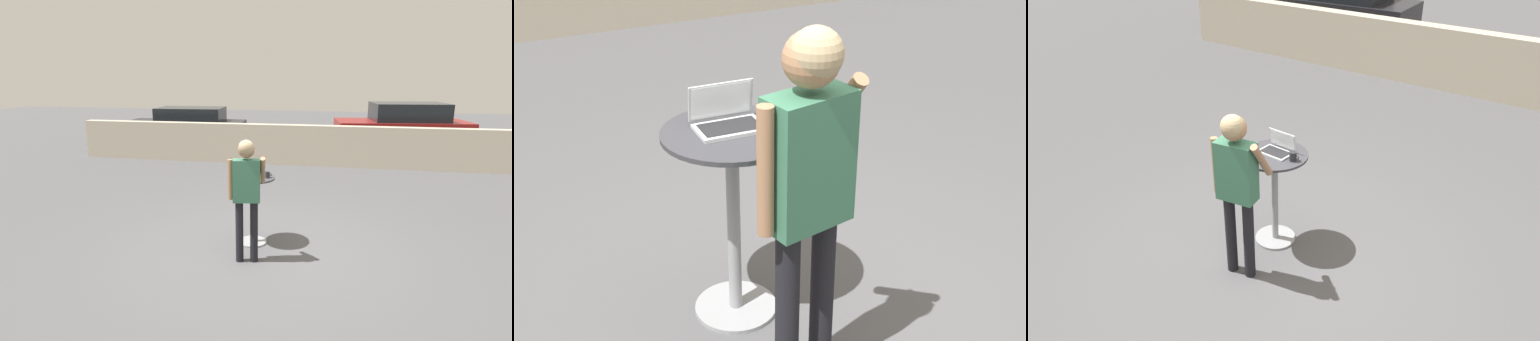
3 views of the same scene
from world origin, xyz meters
The scene contains 7 objects.
ground_plane centered at (0.00, 0.00, 0.00)m, with size 50.00×50.00×0.00m, color #4C4C4F.
pavement_kerb centered at (0.00, 6.23, 0.59)m, with size 13.76×0.35×1.19m.
cafe_table centered at (-0.22, 0.33, 0.71)m, with size 0.70×0.70×1.08m.
laptop centered at (-0.21, 0.39, 1.12)m, with size 0.35×0.26×0.21m.
coffee_mug centered at (0.02, 0.33, 1.13)m, with size 0.11×0.07×0.10m.
standing_person centered at (-0.17, -0.32, 1.13)m, with size 0.52×0.43×1.76m.
parked_car_near_street centered at (-4.43, 8.69, 0.75)m, with size 4.47×2.02×1.44m.
Camera 3 is at (2.52, -3.30, 3.45)m, focal length 35.00 mm.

